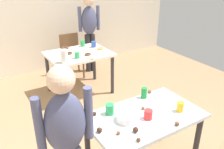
{
  "coord_description": "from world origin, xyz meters",
  "views": [
    {
      "loc": [
        -1.38,
        -1.79,
        2.12
      ],
      "look_at": [
        0.02,
        0.47,
        0.9
      ],
      "focal_mm": 38.44,
      "sensor_mm": 36.0,
      "label": 1
    }
  ],
  "objects_px": {
    "person_girl_near": "(67,137)",
    "soda_can": "(144,93)",
    "dining_table_near": "(144,124)",
    "chair_far_table": "(71,53)",
    "person_adult_far": "(89,27)",
    "pitcher_far": "(64,56)",
    "dining_table_far": "(79,59)",
    "mixing_bowl": "(127,117)"
  },
  "relations": [
    {
      "from": "soda_can",
      "to": "chair_far_table",
      "type": "bearing_deg",
      "value": 86.28
    },
    {
      "from": "person_adult_far",
      "to": "person_girl_near",
      "type": "bearing_deg",
      "value": -120.04
    },
    {
      "from": "dining_table_near",
      "to": "pitcher_far",
      "type": "height_order",
      "value": "pitcher_far"
    },
    {
      "from": "dining_table_far",
      "to": "person_girl_near",
      "type": "height_order",
      "value": "person_girl_near"
    },
    {
      "from": "person_girl_near",
      "to": "soda_can",
      "type": "bearing_deg",
      "value": 18.43
    },
    {
      "from": "person_adult_far",
      "to": "mixing_bowl",
      "type": "relative_size",
      "value": 8.04
    },
    {
      "from": "dining_table_near",
      "to": "chair_far_table",
      "type": "bearing_deg",
      "value": 82.38
    },
    {
      "from": "dining_table_near",
      "to": "soda_can",
      "type": "height_order",
      "value": "soda_can"
    },
    {
      "from": "pitcher_far",
      "to": "person_adult_far",
      "type": "bearing_deg",
      "value": 47.48
    },
    {
      "from": "dining_table_near",
      "to": "chair_far_table",
      "type": "xyz_separation_m",
      "value": [
        0.37,
        2.8,
        -0.14
      ]
    },
    {
      "from": "dining_table_near",
      "to": "person_girl_near",
      "type": "relative_size",
      "value": 0.77
    },
    {
      "from": "chair_far_table",
      "to": "person_adult_far",
      "type": "distance_m",
      "value": 0.65
    },
    {
      "from": "chair_far_table",
      "to": "pitcher_far",
      "type": "bearing_deg",
      "value": -116.75
    },
    {
      "from": "chair_far_table",
      "to": "person_adult_far",
      "type": "height_order",
      "value": "person_adult_far"
    },
    {
      "from": "dining_table_near",
      "to": "soda_can",
      "type": "xyz_separation_m",
      "value": [
        0.21,
        0.28,
        0.17
      ]
    },
    {
      "from": "soda_can",
      "to": "person_girl_near",
      "type": "bearing_deg",
      "value": -161.57
    },
    {
      "from": "dining_table_far",
      "to": "dining_table_near",
      "type": "bearing_deg",
      "value": -95.95
    },
    {
      "from": "person_adult_far",
      "to": "pitcher_far",
      "type": "relative_size",
      "value": 7.72
    },
    {
      "from": "dining_table_near",
      "to": "dining_table_far",
      "type": "xyz_separation_m",
      "value": [
        0.21,
        2.05,
        0.0
      ]
    },
    {
      "from": "person_adult_far",
      "to": "mixing_bowl",
      "type": "bearing_deg",
      "value": -110.16
    },
    {
      "from": "person_adult_far",
      "to": "pitcher_far",
      "type": "distance_m",
      "value": 1.44
    },
    {
      "from": "dining_table_near",
      "to": "mixing_bowl",
      "type": "relative_size",
      "value": 5.78
    },
    {
      "from": "person_girl_near",
      "to": "dining_table_far",
      "type": "bearing_deg",
      "value": 63.3
    },
    {
      "from": "dining_table_far",
      "to": "person_girl_near",
      "type": "distance_m",
      "value": 2.39
    },
    {
      "from": "mixing_bowl",
      "to": "pitcher_far",
      "type": "relative_size",
      "value": 0.96
    },
    {
      "from": "person_girl_near",
      "to": "soda_can",
      "type": "xyz_separation_m",
      "value": [
        1.07,
        0.36,
        -0.09
      ]
    },
    {
      "from": "dining_table_near",
      "to": "mixing_bowl",
      "type": "height_order",
      "value": "mixing_bowl"
    },
    {
      "from": "mixing_bowl",
      "to": "soda_can",
      "type": "height_order",
      "value": "soda_can"
    },
    {
      "from": "dining_table_far",
      "to": "person_adult_far",
      "type": "distance_m",
      "value": 1.03
    },
    {
      "from": "person_girl_near",
      "to": "person_adult_far",
      "type": "bearing_deg",
      "value": 59.96
    },
    {
      "from": "dining_table_far",
      "to": "mixing_bowl",
      "type": "bearing_deg",
      "value": -101.75
    },
    {
      "from": "dining_table_far",
      "to": "chair_far_table",
      "type": "relative_size",
      "value": 1.21
    },
    {
      "from": "chair_far_table",
      "to": "mixing_bowl",
      "type": "distance_m",
      "value": 2.86
    },
    {
      "from": "person_girl_near",
      "to": "soda_can",
      "type": "relative_size",
      "value": 12.29
    },
    {
      "from": "dining_table_near",
      "to": "soda_can",
      "type": "relative_size",
      "value": 9.44
    },
    {
      "from": "person_girl_near",
      "to": "person_adult_far",
      "type": "xyz_separation_m",
      "value": [
        1.67,
        2.89,
        0.07
      ]
    },
    {
      "from": "dining_table_near",
      "to": "person_adult_far",
      "type": "relative_size",
      "value": 0.72
    },
    {
      "from": "person_adult_far",
      "to": "mixing_bowl",
      "type": "distance_m",
      "value": 2.98
    },
    {
      "from": "person_girl_near",
      "to": "mixing_bowl",
      "type": "height_order",
      "value": "person_girl_near"
    },
    {
      "from": "dining_table_far",
      "to": "person_girl_near",
      "type": "xyz_separation_m",
      "value": [
        -1.07,
        -2.13,
        0.25
      ]
    },
    {
      "from": "dining_table_near",
      "to": "pitcher_far",
      "type": "relative_size",
      "value": 5.56
    },
    {
      "from": "person_adult_far",
      "to": "dining_table_near",
      "type": "bearing_deg",
      "value": -106.2
    }
  ]
}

